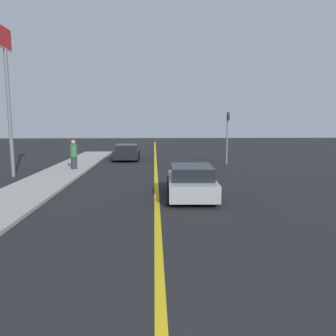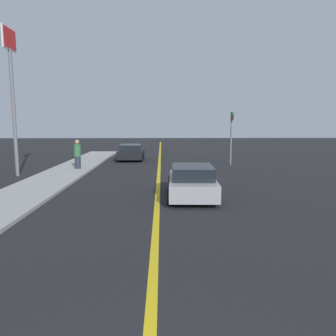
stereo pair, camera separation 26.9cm
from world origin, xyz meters
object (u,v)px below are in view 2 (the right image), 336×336
pedestrian_far_standing (78,154)px  traffic_light (231,132)px  car_near_right_lane (192,182)px  roadside_sign (11,73)px  car_ahead_center (131,152)px

pedestrian_far_standing → traffic_light: bearing=13.8°
car_near_right_lane → roadside_sign: size_ratio=0.50×
car_ahead_center → traffic_light: traffic_light is taller
car_ahead_center → traffic_light: size_ratio=1.05×
roadside_sign → pedestrian_far_standing: bearing=34.8°
pedestrian_far_standing → roadside_sign: size_ratio=0.23×
car_near_right_lane → traffic_light: (3.68, 10.02, 1.67)m
car_ahead_center → car_near_right_lane: bearing=-74.9°
car_near_right_lane → pedestrian_far_standing: size_ratio=2.21×
car_ahead_center → pedestrian_far_standing: pedestrian_far_standing is taller
car_ahead_center → roadside_sign: 10.87m
car_ahead_center → roadside_sign: size_ratio=0.48×
pedestrian_far_standing → roadside_sign: roadside_sign is taller
car_near_right_lane → car_ahead_center: bearing=107.7°
car_ahead_center → traffic_light: bearing=-24.0°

